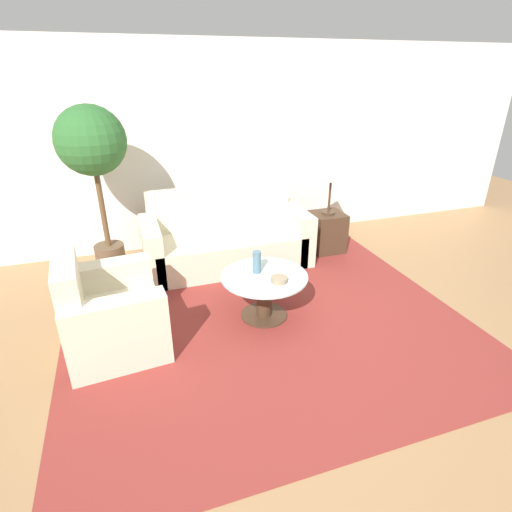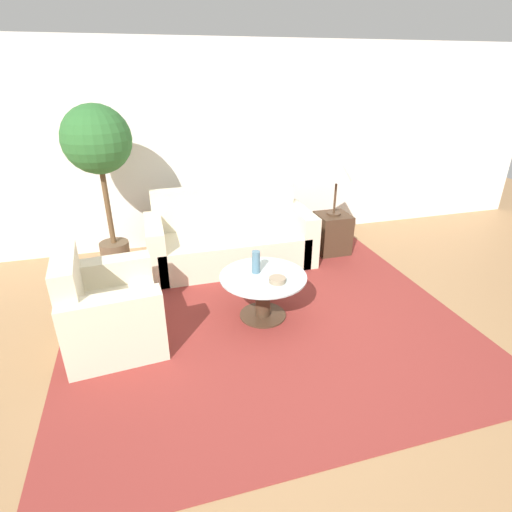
% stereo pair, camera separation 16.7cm
% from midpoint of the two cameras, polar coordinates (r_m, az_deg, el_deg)
% --- Properties ---
extents(ground_plane, '(14.00, 14.00, 0.00)m').
position_cam_midpoint_polar(ground_plane, '(3.53, 5.28, -14.44)').
color(ground_plane, '#9E754C').
extents(wall_back, '(10.00, 0.06, 2.60)m').
position_cam_midpoint_polar(wall_back, '(5.49, -4.88, 15.18)').
color(wall_back, white).
rests_on(wall_back, ground_plane).
extents(rug, '(3.77, 3.48, 0.01)m').
position_cam_midpoint_polar(rug, '(4.04, 2.18, -8.49)').
color(rug, maroon).
rests_on(rug, ground_plane).
extents(sofa_main, '(2.01, 0.86, 0.92)m').
position_cam_midpoint_polar(sofa_main, '(5.03, -2.88, 2.29)').
color(sofa_main, beige).
rests_on(sofa_main, ground_plane).
extents(armchair, '(0.87, 0.99, 0.88)m').
position_cam_midpoint_polar(armchair, '(3.75, -19.50, -7.72)').
color(armchair, beige).
rests_on(armchair, ground_plane).
extents(coffee_table, '(0.84, 0.84, 0.46)m').
position_cam_midpoint_polar(coffee_table, '(3.89, 2.25, -4.95)').
color(coffee_table, '#422D1E').
rests_on(coffee_table, ground_plane).
extents(side_table, '(0.41, 0.41, 0.53)m').
position_cam_midpoint_polar(side_table, '(5.42, 11.67, 3.20)').
color(side_table, '#422D1E').
rests_on(side_table, ground_plane).
extents(table_lamp, '(0.37, 0.37, 0.73)m').
position_cam_midpoint_polar(table_lamp, '(5.18, 12.49, 11.88)').
color(table_lamp, '#422D1E').
rests_on(table_lamp, side_table).
extents(potted_plant, '(0.73, 0.73, 1.93)m').
position_cam_midpoint_polar(potted_plant, '(4.72, -20.57, 13.62)').
color(potted_plant, brown).
rests_on(potted_plant, ground_plane).
extents(vase, '(0.08, 0.08, 0.22)m').
position_cam_midpoint_polar(vase, '(3.82, 1.25, -0.87)').
color(vase, slate).
rests_on(vase, coffee_table).
extents(bowl, '(0.16, 0.16, 0.05)m').
position_cam_midpoint_polar(bowl, '(3.70, 4.37, -3.44)').
color(bowl, gray).
rests_on(bowl, coffee_table).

